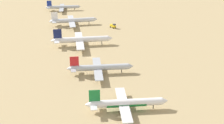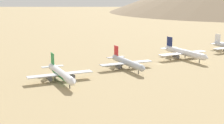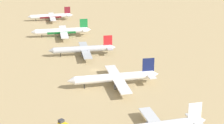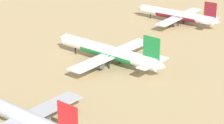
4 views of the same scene
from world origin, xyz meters
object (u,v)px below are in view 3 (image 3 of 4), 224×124
at_px(parked_jet_2, 83,49).
at_px(parked_jet_3, 115,78).
at_px(parked_jet_0, 51,16).
at_px(parked_jet_1, 62,31).

xyz_separation_m(parked_jet_2, parked_jet_3, (-2.64, 51.34, 0.48)).
bearing_deg(parked_jet_2, parked_jet_3, 92.94).
distance_m(parked_jet_0, parked_jet_3, 149.13).
bearing_deg(parked_jet_3, parked_jet_1, -86.30).
xyz_separation_m(parked_jet_1, parked_jet_2, (-3.66, 45.91, -0.07)).
relative_size(parked_jet_1, parked_jet_2, 1.03).
bearing_deg(parked_jet_0, parked_jet_2, 91.16).
height_order(parked_jet_2, parked_jet_3, parked_jet_3).
relative_size(parked_jet_0, parked_jet_1, 0.88).
relative_size(parked_jet_1, parked_jet_3, 0.92).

